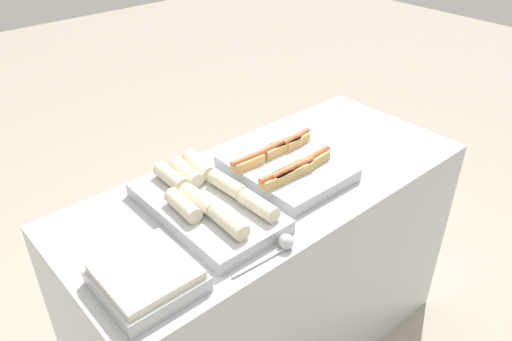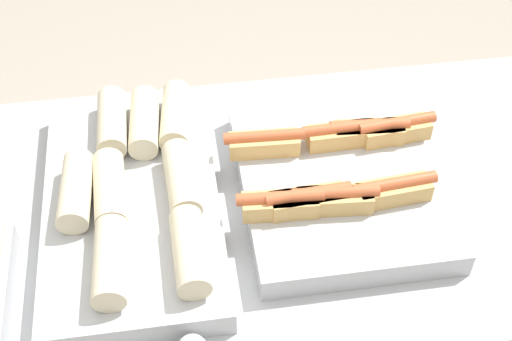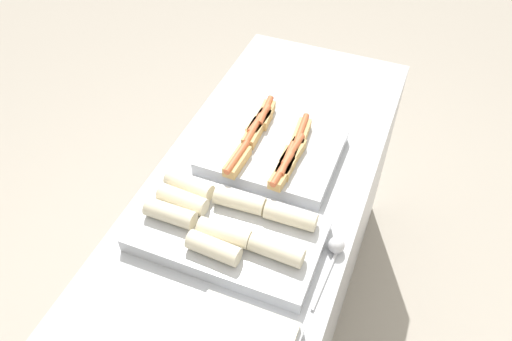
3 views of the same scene
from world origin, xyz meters
The scene contains 5 objects.
counter centered at (0.00, 0.00, 0.47)m, with size 1.62×0.70×0.94m.
tray_hotdogs centered at (0.08, 0.00, 0.98)m, with size 0.41×0.44×0.10m.
tray_wraps centered at (-0.29, 0.01, 0.98)m, with size 0.31×0.55×0.11m.
tray_side_front centered at (-0.63, -0.17, 0.98)m, with size 0.26×0.27×0.07m.
serving_spoon_near centered at (-0.23, -0.31, 0.97)m, with size 0.24×0.05×0.05m.
Camera 1 is at (-1.07, -1.14, 1.99)m, focal length 35.00 mm.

